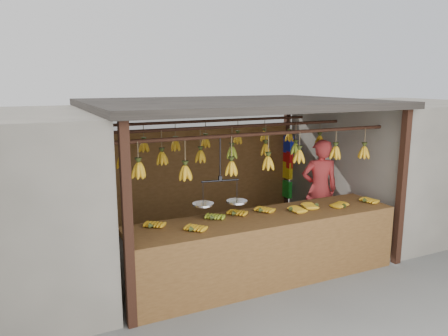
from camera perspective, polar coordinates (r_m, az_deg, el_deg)
ground at (r=7.17m, az=1.06°, el=-10.68°), size 80.00×80.00×0.00m
stall at (r=6.97m, az=-0.10°, el=5.46°), size 4.30×3.30×2.40m
neighbor_right at (r=9.00m, az=22.03°, el=0.68°), size 3.00×3.00×2.30m
counter at (r=5.88m, az=6.05°, el=-8.30°), size 3.79×0.86×0.96m
hanging_bananas at (r=6.72m, az=1.18°, el=2.23°), size 3.63×2.24×0.38m
balance_scale at (r=5.65m, az=-0.50°, el=-4.11°), size 0.71×0.34×0.88m
vendor at (r=7.62m, az=12.35°, el=-2.76°), size 0.73×0.61×1.73m
bag_bundles at (r=8.96m, az=8.31°, el=0.28°), size 0.08×0.26×1.27m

